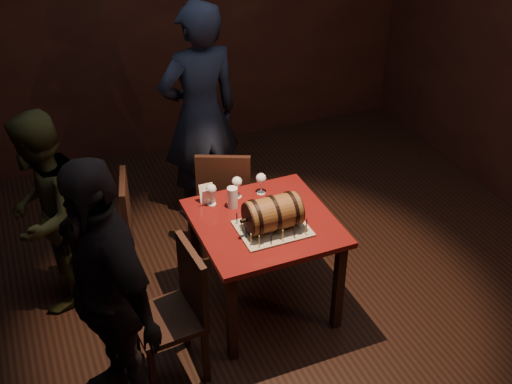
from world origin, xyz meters
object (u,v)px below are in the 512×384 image
wine_glass_left (211,190)px  chair_left_front (179,307)px  person_left_rear (46,214)px  chair_left_rear (114,230)px  wine_glass_mid (237,183)px  chair_back (225,196)px  person_back (200,116)px  pub_table (264,234)px  pint_of_ale (232,198)px  person_left_front (105,293)px  wine_glass_right (261,179)px  barrel_cake (273,214)px

wine_glass_left → chair_left_front: 0.85m
person_left_rear → chair_left_front: bearing=56.4°
chair_left_rear → wine_glass_left: bearing=-23.2°
wine_glass_mid → chair_back: chair_back is taller
wine_glass_mid → chair_back: 0.50m
wine_glass_left → person_back: 1.01m
pub_table → chair_back: 0.71m
pint_of_ale → wine_glass_left: bearing=146.5°
pub_table → wine_glass_left: 0.46m
pint_of_ale → chair_back: bearing=76.8°
wine_glass_mid → person_left_front: bearing=-144.9°
wine_glass_right → person_back: size_ratio=0.09×
person_back → person_left_front: (-1.11, -1.70, -0.08)m
wine_glass_right → person_back: 0.98m
pint_of_ale → person_left_front: size_ratio=0.09×
barrel_cake → wine_glass_mid: barrel_cake is taller
wine_glass_left → pint_of_ale: size_ratio=1.07×
pub_table → person_left_rear: bearing=153.9°
pub_table → wine_glass_right: 0.40m
wine_glass_mid → pint_of_ale: 0.13m
pint_of_ale → person_back: person_back is taller
wine_glass_mid → pub_table: bearing=-79.2°
person_back → wine_glass_right: bearing=90.2°
wine_glass_mid → person_back: (0.05, 0.95, 0.06)m
person_back → person_left_front: 2.03m
wine_glass_mid → person_back: bearing=86.8°
pub_table → chair_left_rear: (-0.90, 0.58, -0.12)m
pub_table → barrel_cake: barrel_cake is taller
wine_glass_left → chair_back: 0.57m
wine_glass_left → wine_glass_right: (0.37, -0.00, 0.00)m
wine_glass_right → person_left_front: 1.43m
pub_table → wine_glass_left: wine_glass_left is taller
chair_left_front → person_back: bearing=66.8°
pint_of_ale → barrel_cake: bearing=-66.7°
wine_glass_mid → pint_of_ale: (-0.07, -0.10, -0.04)m
pint_of_ale → chair_left_rear: size_ratio=0.16×
chair_left_rear → person_left_front: size_ratio=0.55×
barrel_cake → person_left_front: (-1.14, -0.31, -0.02)m
pint_of_ale → chair_left_front: bearing=-135.2°
chair_left_rear → person_left_rear: person_left_rear is taller
person_back → person_left_front: person_back is taller
wine_glass_mid → pint_of_ale: size_ratio=1.07×
chair_left_rear → chair_left_front: 0.94m
barrel_cake → chair_left_rear: 1.20m
person_back → wine_glass_mid: bearing=80.1°
barrel_cake → wine_glass_left: bearing=122.6°
person_left_rear → person_left_front: person_left_front is taller
pub_table → person_left_front: size_ratio=0.53×
person_back → person_left_rear: bearing=19.2°
person_left_rear → pub_table: bearing=88.0°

